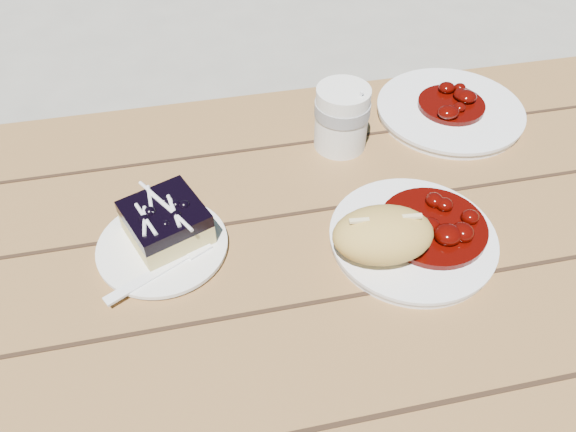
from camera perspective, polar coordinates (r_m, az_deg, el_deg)
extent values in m
cube|color=brown|center=(0.80, 2.93, -4.95)|extent=(2.00, 0.80, 0.05)
cube|color=brown|center=(1.45, -3.70, 7.50)|extent=(1.80, 0.25, 0.04)
cube|color=brown|center=(1.86, 21.88, 4.56)|extent=(0.06, 0.06, 0.42)
cylinder|color=white|center=(0.80, 12.50, -2.28)|extent=(0.23, 0.23, 0.02)
ellipsoid|color=tan|center=(0.74, 9.61, -1.89)|extent=(0.14, 0.10, 0.07)
cylinder|color=white|center=(0.80, -12.60, -3.07)|extent=(0.17, 0.17, 0.01)
cube|color=#D9C776|center=(0.79, -12.18, -1.14)|extent=(0.13, 0.13, 0.03)
cube|color=black|center=(0.77, -12.48, 0.19)|extent=(0.13, 0.13, 0.02)
cylinder|color=white|center=(0.92, 5.47, 9.88)|extent=(0.09, 0.09, 0.11)
cylinder|color=white|center=(1.05, 16.09, 10.20)|extent=(0.25, 0.25, 0.02)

